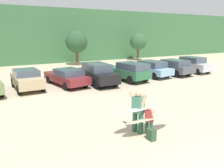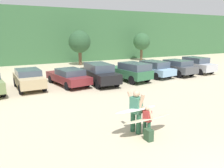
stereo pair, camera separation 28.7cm
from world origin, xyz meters
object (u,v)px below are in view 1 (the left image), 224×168
(surfboard_cream, at_px, (149,119))
(parked_car_maroon, at_px, (67,77))
(parked_car_sky_blue, at_px, (149,68))
(parked_car_forest_green, at_px, (128,71))
(person_adult, at_px, (138,109))
(surfboard_white, at_px, (138,109))
(parked_car_tan, at_px, (27,79))
(person_child, at_px, (149,118))
(backpack_dropped, at_px, (151,134))
(parked_car_black, at_px, (98,73))
(parked_car_dark_gray, at_px, (172,66))
(parked_car_silver, at_px, (192,64))

(surfboard_cream, bearing_deg, parked_car_maroon, -90.87)
(parked_car_sky_blue, bearing_deg, parked_car_forest_green, 97.05)
(person_adult, height_order, surfboard_white, person_adult)
(parked_car_tan, distance_m, parked_car_sky_blue, 10.85)
(person_adult, relative_size, surfboard_white, 0.92)
(person_child, bearing_deg, parked_car_forest_green, -134.12)
(parked_car_maroon, height_order, backpack_dropped, parked_car_maroon)
(parked_car_maroon, xyz_separation_m, person_child, (0.22, -9.98, -0.01))
(surfboard_white, distance_m, surfboard_cream, 0.60)
(parked_car_tan, xyz_separation_m, parked_car_black, (5.23, -0.80, 0.09))
(parked_car_black, relative_size, surfboard_cream, 1.99)
(parked_car_sky_blue, xyz_separation_m, backpack_dropped, (-7.94, -10.34, -0.55))
(person_adult, bearing_deg, surfboard_cream, 116.25)
(parked_car_tan, bearing_deg, parked_car_dark_gray, -94.63)
(parked_car_forest_green, bearing_deg, parked_car_silver, -95.28)
(parked_car_black, height_order, person_child, parked_car_black)
(parked_car_tan, height_order, parked_car_sky_blue, parked_car_sky_blue)
(parked_car_forest_green, relative_size, person_adult, 2.47)
(parked_car_black, distance_m, surfboard_cream, 9.54)
(parked_car_sky_blue, distance_m, backpack_dropped, 13.05)
(surfboard_white, xyz_separation_m, surfboard_cream, (0.39, -0.22, -0.40))
(parked_car_tan, distance_m, parked_car_dark_gray, 13.35)
(parked_car_silver, bearing_deg, person_adult, 122.15)
(parked_car_maroon, bearing_deg, parked_car_silver, -101.25)
(surfboard_white, height_order, surfboard_cream, surfboard_white)
(parked_car_maroon, height_order, parked_car_dark_gray, parked_car_dark_gray)
(parked_car_black, bearing_deg, backpack_dropped, 168.14)
(parked_car_dark_gray, height_order, person_adult, person_adult)
(parked_car_forest_green, distance_m, person_adult, 10.17)
(parked_car_black, xyz_separation_m, parked_car_sky_blue, (5.61, 0.56, -0.09))
(parked_car_black, relative_size, parked_car_sky_blue, 0.95)
(parked_car_forest_green, distance_m, parked_car_silver, 8.18)
(parked_car_maroon, distance_m, surfboard_white, 9.73)
(parked_car_maroon, relative_size, parked_car_forest_green, 1.09)
(surfboard_cream, xyz_separation_m, backpack_dropped, (-0.26, -0.47, -0.43))
(backpack_dropped, bearing_deg, parked_car_tan, 105.35)
(person_adult, xyz_separation_m, person_child, (0.27, -0.39, -0.32))
(surfboard_cream, bearing_deg, person_adult, -50.22)
(parked_car_black, xyz_separation_m, surfboard_cream, (-2.07, -9.31, -0.22))
(parked_car_sky_blue, relative_size, surfboard_cream, 2.10)
(parked_car_dark_gray, relative_size, person_adult, 2.64)
(surfboard_cream, bearing_deg, parked_car_dark_gray, -139.08)
(parked_car_maroon, relative_size, parked_car_black, 1.03)
(parked_car_sky_blue, bearing_deg, surfboard_white, 131.85)
(parked_car_sky_blue, relative_size, person_adult, 2.75)
(parked_car_maroon, height_order, parked_car_sky_blue, parked_car_sky_blue)
(parked_car_dark_gray, distance_m, surfboard_cream, 13.99)
(parked_car_sky_blue, relative_size, surfboard_white, 2.54)
(person_adult, bearing_deg, parked_car_forest_green, -136.51)
(parked_car_black, relative_size, backpack_dropped, 10.35)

